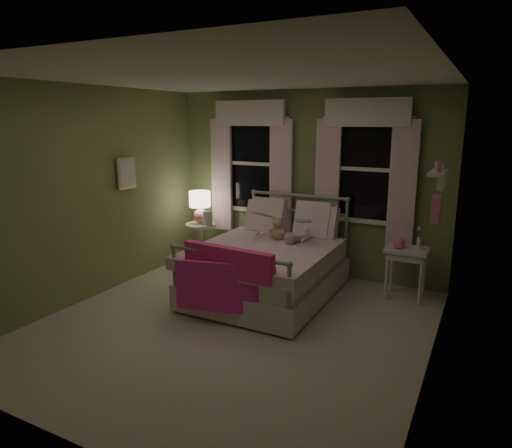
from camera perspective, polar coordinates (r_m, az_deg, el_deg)
The scene contains 18 objects.
room_shell at distance 4.68m, azimuth -3.18°, elevation 1.91°, with size 4.20×4.20×4.20m.
bed at distance 5.80m, azimuth 1.59°, elevation -5.25°, with size 1.58×2.04×1.18m.
pink_throw at distance 4.87m, azimuth -3.70°, elevation -6.08°, with size 1.10×0.31×0.71m.
child_left at distance 6.14m, azimuth 0.99°, elevation 0.86°, with size 0.25×0.16×0.67m, color #F7D1DD.
child_right at distance 5.92m, azimuth 5.85°, elevation 0.44°, with size 0.34×0.26×0.70m, color #F7D1DD.
book_left at distance 5.91m, azimuth -0.09°, elevation 0.93°, with size 0.20×0.27×0.03m, color beige.
book_right at distance 5.69m, azimuth 4.92°, elevation -0.03°, with size 0.20×0.27×0.02m, color beige.
teddy_bear at distance 5.91m, azimuth 2.73°, elevation -0.78°, with size 0.23×0.19×0.31m.
nightstand_left at distance 7.01m, azimuth -6.91°, elevation -1.80°, with size 0.46×0.46×0.65m.
table_lamp at distance 6.90m, azimuth -7.03°, elevation 2.51°, with size 0.32×0.32×0.48m.
book_nightstand at distance 6.84m, azimuth -6.65°, elevation -0.11°, with size 0.16×0.22×0.02m, color beige.
nightstand_right at distance 5.93m, azimuth 18.33°, elevation -3.83°, with size 0.50×0.40×0.64m.
pink_toy at distance 5.89m, azimuth 17.48°, elevation -2.26°, with size 0.14×0.18×0.14m.
bud_vase at distance 5.90m, azimuth 19.72°, elevation -1.60°, with size 0.06×0.06×0.28m.
window_left at distance 6.81m, azimuth -0.68°, elevation 8.14°, with size 1.34×0.13×1.96m.
window_right at distance 6.19m, azimuth 13.46°, elevation 7.31°, with size 1.34×0.13×1.96m.
wall_shelf at distance 4.72m, azimuth 21.77°, elevation 3.86°, with size 0.15×0.50×0.60m.
framed_picture at distance 6.29m, azimuth -15.88°, elevation 6.13°, with size 0.03×0.32×0.42m.
Camera 1 is at (2.34, -3.95, 2.20)m, focal length 32.00 mm.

